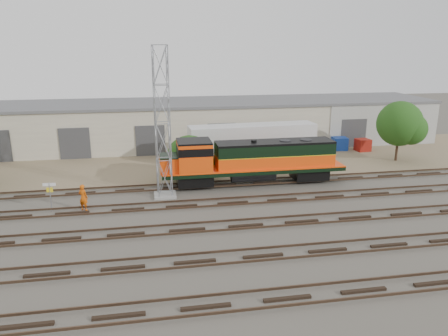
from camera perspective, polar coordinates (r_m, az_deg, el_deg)
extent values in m
plane|color=#47423A|center=(32.76, 1.68, -5.58)|extent=(140.00, 140.00, 0.00)
cube|color=#726047|center=(46.83, -2.08, 1.07)|extent=(80.00, 16.00, 0.02)
cube|color=black|center=(22.37, 8.26, -16.52)|extent=(80.00, 2.40, 0.14)
cube|color=#4C3828|center=(21.70, 8.93, -17.23)|extent=(80.00, 0.08, 0.14)
cube|color=#4C3828|center=(22.89, 7.67, -15.25)|extent=(80.00, 0.08, 0.14)
cube|color=black|center=(26.09, 5.12, -11.37)|extent=(80.00, 2.40, 0.14)
cube|color=#4C3828|center=(25.39, 5.58, -11.84)|extent=(80.00, 0.08, 0.14)
cube|color=#4C3828|center=(26.67, 4.70, -10.38)|extent=(80.00, 0.08, 0.14)
cube|color=black|center=(30.03, 2.86, -7.51)|extent=(80.00, 2.40, 0.14)
cube|color=#4C3828|center=(29.31, 3.20, -7.83)|extent=(80.00, 0.08, 0.14)
cube|color=#4C3828|center=(30.65, 2.55, -6.73)|extent=(80.00, 0.08, 0.14)
cube|color=black|center=(34.11, 1.16, -4.56)|extent=(80.00, 2.40, 0.14)
cube|color=#4C3828|center=(33.37, 1.42, -4.78)|extent=(80.00, 0.08, 0.14)
cube|color=#4C3828|center=(34.75, 0.92, -3.92)|extent=(80.00, 0.08, 0.14)
cube|color=black|center=(38.28, -0.16, -2.24)|extent=(80.00, 2.40, 0.14)
cube|color=#4C3828|center=(37.54, 0.04, -2.39)|extent=(80.00, 0.08, 0.14)
cube|color=#4C3828|center=(38.94, -0.35, -1.70)|extent=(80.00, 0.08, 0.14)
cube|color=beige|center=(54.04, -3.33, 5.77)|extent=(58.00, 10.00, 5.00)
cube|color=#59595B|center=(53.64, -3.37, 8.56)|extent=(58.40, 10.40, 0.30)
cube|color=#999993|center=(56.35, 20.25, 5.23)|extent=(14.00, 0.10, 5.00)
cube|color=#333335|center=(49.45, -18.91, 3.03)|extent=(3.20, 0.12, 3.40)
cube|color=#333335|center=(48.86, -9.60, 3.53)|extent=(3.20, 0.12, 3.40)
cube|color=#333335|center=(49.56, -0.30, 3.93)|extent=(3.20, 0.12, 3.40)
cube|color=#333335|center=(51.52, 8.53, 4.21)|extent=(3.20, 0.12, 3.40)
cube|color=#333335|center=(54.58, 16.54, 4.38)|extent=(3.20, 0.12, 3.40)
cube|color=black|center=(37.74, -3.85, -1.46)|extent=(3.02, 2.27, 0.94)
cube|color=black|center=(40.17, 11.05, -0.65)|extent=(3.02, 2.27, 0.94)
cube|color=black|center=(38.44, 3.85, -0.14)|extent=(16.06, 2.83, 0.33)
cylinder|color=black|center=(38.61, 3.84, -0.98)|extent=(3.97, 1.04, 1.04)
cube|color=#EF440B|center=(38.74, 6.59, 1.04)|extent=(10.39, 2.46, 1.13)
cube|color=black|center=(38.49, 6.64, 2.54)|extent=(10.39, 2.46, 0.94)
cube|color=black|center=(38.36, 6.66, 3.36)|extent=(10.39, 2.46, 0.19)
cube|color=#EF440B|center=(37.19, -3.90, 1.53)|extent=(2.83, 2.83, 2.46)
cube|color=black|center=(36.89, -3.94, 3.49)|extent=(2.83, 2.83, 0.15)
cube|color=#EF440B|center=(37.17, -7.22, 0.53)|extent=(1.51, 2.27, 1.32)
cube|color=gray|center=(36.05, -7.69, -3.51)|extent=(1.76, 1.76, 0.20)
cylinder|color=gray|center=(35.05, -8.98, 5.98)|extent=(0.09, 0.09, 11.74)
cylinder|color=gray|center=(35.09, -7.22, 6.06)|extent=(0.09, 0.09, 11.74)
cylinder|color=gray|center=(33.99, -8.93, 5.68)|extent=(0.09, 0.09, 11.74)
cylinder|color=gray|center=(34.03, -7.11, 5.76)|extent=(0.09, 0.09, 11.74)
cylinder|color=gray|center=(34.68, -21.72, -3.55)|extent=(0.07, 0.07, 2.24)
cube|color=white|center=(34.39, -21.88, -2.03)|extent=(0.92, 0.11, 0.22)
cube|color=yellow|center=(34.51, -21.81, -2.67)|extent=(0.46, 0.08, 0.36)
imported|color=#D3530B|center=(34.13, -17.91, -3.68)|extent=(0.88, 0.79, 2.01)
cube|color=silver|center=(45.09, 3.74, 3.96)|extent=(13.28, 3.41, 2.73)
cube|color=black|center=(47.34, 9.67, 1.64)|extent=(2.57, 2.67, 1.01)
cube|color=black|center=(43.39, -2.30, 0.75)|extent=(0.15, 0.15, 1.31)
cube|color=black|center=(45.31, -2.80, 1.40)|extent=(0.15, 0.15, 1.31)
cube|color=#16399B|center=(52.84, 14.86, 3.09)|extent=(1.70, 1.61, 1.50)
cube|color=maroon|center=(53.11, 17.67, 2.88)|extent=(1.64, 1.55, 1.40)
cylinder|color=#382619|center=(40.29, -4.45, -1.17)|extent=(0.30, 0.30, 0.39)
sphere|color=#204513|center=(39.82, -4.50, 1.19)|extent=(4.33, 4.33, 4.33)
sphere|color=#204513|center=(39.40, -3.14, 0.40)|extent=(3.03, 3.03, 3.03)
cylinder|color=#382619|center=(49.78, 21.63, 2.22)|extent=(0.27, 0.27, 2.34)
sphere|color=#204513|center=(49.24, 21.96, 5.40)|extent=(4.69, 4.69, 4.69)
sphere|color=#204513|center=(49.25, 23.26, 4.70)|extent=(3.28, 3.28, 3.28)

